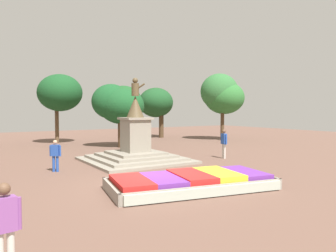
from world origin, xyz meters
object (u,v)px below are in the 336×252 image
(flower_planter, at_px, (192,182))
(statue_monument, at_px, (136,147))
(pedestrian_with_handbag, at_px, (224,142))
(pedestrian_crossing_plaza, at_px, (5,224))
(pedestrian_near_planter, at_px, (55,154))

(flower_planter, bearing_deg, statue_monument, 80.58)
(pedestrian_with_handbag, height_order, pedestrian_crossing_plaza, pedestrian_with_handbag)
(statue_monument, bearing_deg, pedestrian_with_handbag, -20.05)
(statue_monument, bearing_deg, pedestrian_near_planter, -170.32)
(pedestrian_near_planter, bearing_deg, pedestrian_crossing_plaza, -107.82)
(pedestrian_with_handbag, xyz_separation_m, pedestrian_crossing_plaza, (-12.90, -8.76, -0.04))
(pedestrian_near_planter, xyz_separation_m, pedestrian_crossing_plaza, (-3.15, -9.81, 0.12))
(flower_planter, height_order, pedestrian_with_handbag, pedestrian_with_handbag)
(pedestrian_crossing_plaza, bearing_deg, pedestrian_near_planter, 72.18)
(statue_monument, relative_size, pedestrian_crossing_plaza, 3.18)
(flower_planter, bearing_deg, pedestrian_crossing_plaza, -151.96)
(flower_planter, bearing_deg, pedestrian_near_planter, 119.16)
(statue_monument, distance_m, pedestrian_near_planter, 4.74)
(pedestrian_near_planter, bearing_deg, statue_monument, 9.68)
(pedestrian_near_planter, distance_m, pedestrian_crossing_plaza, 10.31)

